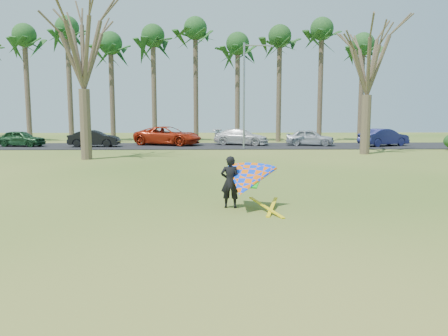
{
  "coord_description": "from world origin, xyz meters",
  "views": [
    {
      "loc": [
        -0.33,
        -11.45,
        2.81
      ],
      "look_at": [
        0.0,
        2.0,
        1.1
      ],
      "focal_mm": 35.0,
      "sensor_mm": 36.0,
      "label": 1
    }
  ],
  "objects_px": {
    "car_0": "(21,138)",
    "car_2": "(168,136)",
    "bare_tree_right": "(368,56)",
    "kite_flyer": "(245,181)",
    "car_5": "(384,137)",
    "car_4": "(310,137)",
    "car_1": "(94,139)",
    "bare_tree_left": "(82,42)",
    "car_3": "(241,137)",
    "streetlight": "(246,91)"
  },
  "relations": [
    {
      "from": "car_0",
      "to": "car_5",
      "type": "xyz_separation_m",
      "value": [
        29.84,
        -0.2,
        0.06
      ]
    },
    {
      "from": "car_1",
      "to": "car_2",
      "type": "height_order",
      "value": "car_2"
    },
    {
      "from": "kite_flyer",
      "to": "streetlight",
      "type": "bearing_deg",
      "value": 85.69
    },
    {
      "from": "bare_tree_left",
      "to": "car_1",
      "type": "bearing_deg",
      "value": 102.27
    },
    {
      "from": "bare_tree_left",
      "to": "car_0",
      "type": "bearing_deg",
      "value": 130.14
    },
    {
      "from": "car_0",
      "to": "car_2",
      "type": "relative_size",
      "value": 0.67
    },
    {
      "from": "bare_tree_left",
      "to": "car_5",
      "type": "relative_size",
      "value": 2.24
    },
    {
      "from": "bare_tree_right",
      "to": "car_4",
      "type": "xyz_separation_m",
      "value": [
        -2.21,
        7.0,
        -5.83
      ]
    },
    {
      "from": "streetlight",
      "to": "kite_flyer",
      "type": "height_order",
      "value": "streetlight"
    },
    {
      "from": "bare_tree_right",
      "to": "kite_flyer",
      "type": "bearing_deg",
      "value": -119.05
    },
    {
      "from": "bare_tree_left",
      "to": "streetlight",
      "type": "relative_size",
      "value": 1.21
    },
    {
      "from": "streetlight",
      "to": "car_3",
      "type": "distance_m",
      "value": 5.39
    },
    {
      "from": "bare_tree_left",
      "to": "kite_flyer",
      "type": "bearing_deg",
      "value": -58.42
    },
    {
      "from": "car_0",
      "to": "kite_flyer",
      "type": "xyz_separation_m",
      "value": [
        16.63,
        -23.51,
        0.13
      ]
    },
    {
      "from": "bare_tree_right",
      "to": "streetlight",
      "type": "distance_m",
      "value": 9.05
    },
    {
      "from": "car_2",
      "to": "kite_flyer",
      "type": "bearing_deg",
      "value": -148.75
    },
    {
      "from": "bare_tree_left",
      "to": "car_3",
      "type": "height_order",
      "value": "bare_tree_left"
    },
    {
      "from": "car_2",
      "to": "car_1",
      "type": "bearing_deg",
      "value": 126.42
    },
    {
      "from": "car_3",
      "to": "car_4",
      "type": "xyz_separation_m",
      "value": [
        5.73,
        -0.9,
        -0.0
      ]
    },
    {
      "from": "streetlight",
      "to": "car_0",
      "type": "bearing_deg",
      "value": 172.02
    },
    {
      "from": "car_0",
      "to": "car_1",
      "type": "height_order",
      "value": "car_1"
    },
    {
      "from": "car_4",
      "to": "kite_flyer",
      "type": "distance_m",
      "value": 25.02
    },
    {
      "from": "bare_tree_left",
      "to": "bare_tree_right",
      "type": "relative_size",
      "value": 1.05
    },
    {
      "from": "car_2",
      "to": "car_0",
      "type": "bearing_deg",
      "value": 116.3
    },
    {
      "from": "car_2",
      "to": "kite_flyer",
      "type": "xyz_separation_m",
      "value": [
        4.76,
        -24.75,
        -0.01
      ]
    },
    {
      "from": "bare_tree_right",
      "to": "car_2",
      "type": "relative_size",
      "value": 1.62
    },
    {
      "from": "bare_tree_left",
      "to": "car_1",
      "type": "distance_m",
      "value": 11.2
    },
    {
      "from": "bare_tree_left",
      "to": "car_1",
      "type": "height_order",
      "value": "bare_tree_left"
    },
    {
      "from": "car_3",
      "to": "car_5",
      "type": "xyz_separation_m",
      "value": [
        11.73,
        -1.54,
        0.03
      ]
    },
    {
      "from": "bare_tree_right",
      "to": "car_1",
      "type": "height_order",
      "value": "bare_tree_right"
    },
    {
      "from": "car_5",
      "to": "kite_flyer",
      "type": "relative_size",
      "value": 1.81
    },
    {
      "from": "car_2",
      "to": "car_5",
      "type": "height_order",
      "value": "car_2"
    },
    {
      "from": "car_2",
      "to": "bare_tree_right",
      "type": "bearing_deg",
      "value": -98.43
    },
    {
      "from": "streetlight",
      "to": "car_5",
      "type": "bearing_deg",
      "value": 11.46
    },
    {
      "from": "streetlight",
      "to": "car_4",
      "type": "bearing_deg",
      "value": 28.1
    },
    {
      "from": "car_0",
      "to": "kite_flyer",
      "type": "relative_size",
      "value": 1.6
    },
    {
      "from": "car_1",
      "to": "bare_tree_right",
      "type": "bearing_deg",
      "value": -107.12
    },
    {
      "from": "car_5",
      "to": "kite_flyer",
      "type": "height_order",
      "value": "kite_flyer"
    },
    {
      "from": "car_0",
      "to": "car_2",
      "type": "xyz_separation_m",
      "value": [
        11.87,
        1.24,
        0.14
      ]
    },
    {
      "from": "bare_tree_left",
      "to": "car_2",
      "type": "height_order",
      "value": "bare_tree_left"
    },
    {
      "from": "bare_tree_left",
      "to": "car_0",
      "type": "height_order",
      "value": "bare_tree_left"
    },
    {
      "from": "car_2",
      "to": "kite_flyer",
      "type": "relative_size",
      "value": 2.38
    },
    {
      "from": "bare_tree_right",
      "to": "car_5",
      "type": "relative_size",
      "value": 2.13
    },
    {
      "from": "bare_tree_left",
      "to": "car_4",
      "type": "xyz_separation_m",
      "value": [
        15.79,
        10.0,
        -6.18
      ]
    },
    {
      "from": "car_4",
      "to": "kite_flyer",
      "type": "relative_size",
      "value": 1.66
    },
    {
      "from": "car_4",
      "to": "car_5",
      "type": "bearing_deg",
      "value": -79.93
    },
    {
      "from": "car_4",
      "to": "car_5",
      "type": "distance_m",
      "value": 6.03
    },
    {
      "from": "kite_flyer",
      "to": "car_2",
      "type": "bearing_deg",
      "value": 100.89
    },
    {
      "from": "car_4",
      "to": "bare_tree_right",
      "type": "bearing_deg",
      "value": -146.21
    },
    {
      "from": "bare_tree_right",
      "to": "car_1",
      "type": "xyz_separation_m",
      "value": [
        -19.98,
        6.12,
        -5.84
      ]
    }
  ]
}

